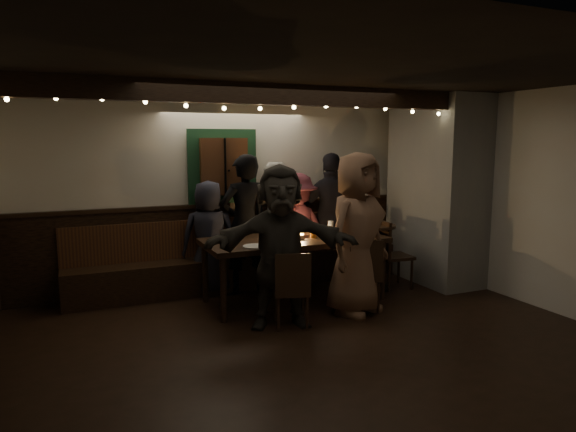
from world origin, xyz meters
name	(u,v)px	position (x,y,z in m)	size (l,w,h in m)	color
room	(341,213)	(1.07, 1.42, 1.07)	(6.02, 5.01, 2.62)	black
dining_table	(294,243)	(0.40, 1.40, 0.73)	(2.25, 0.96, 0.97)	black
chair_near_left	(292,286)	(-0.02, 0.53, 0.47)	(0.47, 0.47, 0.84)	black
chair_near_right	(364,271)	(0.95, 0.67, 0.49)	(0.49, 0.49, 0.87)	black
chair_end	(389,250)	(1.80, 1.39, 0.53)	(0.46, 0.46, 0.94)	black
high_top	(374,248)	(1.61, 1.45, 0.56)	(0.55, 0.55, 0.88)	black
person_a	(209,237)	(-0.48, 2.16, 0.75)	(0.73, 0.47, 1.49)	#20212D
person_b	(244,224)	(-0.03, 2.05, 0.91)	(0.66, 0.44, 1.82)	black
person_c	(272,224)	(0.42, 2.17, 0.85)	(0.83, 0.65, 1.71)	beige
person_d	(296,229)	(0.74, 2.08, 0.78)	(1.01, 0.58, 1.56)	#5E2631
person_e	(332,217)	(1.33, 2.13, 0.91)	(1.07, 0.45, 1.83)	black
person_f	(280,246)	(-0.10, 0.67, 0.88)	(1.63, 0.52, 1.76)	#302C25
person_g	(357,234)	(0.87, 0.71, 0.94)	(0.91, 0.59, 1.87)	brown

